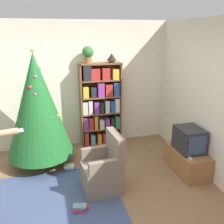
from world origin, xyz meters
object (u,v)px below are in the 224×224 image
Objects in this scene: bookshelf at (101,105)px; television at (189,140)px; christmas_tree at (37,106)px; armchair at (104,170)px; table_lamp at (112,57)px; potted_plant at (88,53)px.

bookshelf reaches higher than television.
christmas_tree reaches higher than bookshelf.
television is 0.54× the size of armchair.
table_lamp is at bearing 156.58° from armchair.
television is 1.52× the size of potted_plant.
bookshelf is 1.01m from table_lamp.
television is at bearing -45.61° from potted_plant.
table_lamp is at bearing 123.32° from television.
table_lamp is (0.55, 1.62, 1.55)m from armchair.
christmas_tree is 1.63m from armchair.
potted_plant is at bearing 178.05° from bookshelf.
potted_plant is at bearing 180.00° from table_lamp.
bookshelf is 1.38m from christmas_tree.
christmas_tree is 2.30× the size of armchair.
potted_plant is (-0.24, 0.01, 1.07)m from bookshelf.
television is at bearing -50.47° from bookshelf.
bookshelf is at bearing 164.61° from armchair.
armchair is at bearing -100.64° from bookshelf.
christmas_tree is at bearing -143.03° from armchair.
television is at bearing 89.90° from armchair.
armchair is (-0.30, -1.61, -0.58)m from bookshelf.
armchair is (0.94, -1.06, -0.81)m from christmas_tree.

